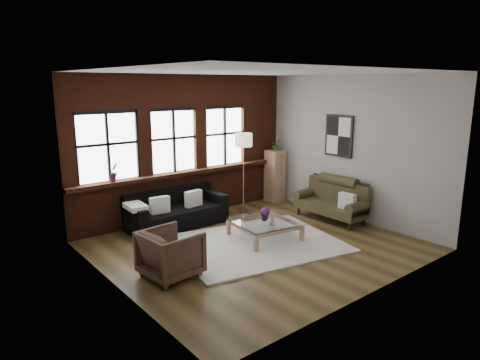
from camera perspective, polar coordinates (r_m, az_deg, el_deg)
floor at (r=8.22m, az=2.11°, el=-8.66°), size 5.50×5.50×0.00m
ceiling at (r=7.66m, az=2.31°, el=14.23°), size 5.50×5.50×0.00m
wall_back at (r=9.78m, az=-7.48°, el=4.40°), size 5.50×0.00×5.50m
wall_front at (r=6.16m, az=17.64°, el=-0.99°), size 5.50×0.00×5.50m
wall_left at (r=6.36m, az=-16.84°, el=-0.52°), size 0.00×5.00×5.00m
wall_right at (r=9.79m, az=14.47°, el=4.11°), size 0.00×5.00×5.00m
brick_backwall at (r=9.73m, az=-7.30°, el=4.36°), size 5.50×0.12×3.20m
sill_ledge at (r=9.75m, az=-6.93°, el=1.05°), size 5.50×0.30×0.08m
window_left at (r=8.92m, az=-17.26°, el=4.11°), size 1.38×0.10×1.50m
window_mid at (r=9.57m, az=-8.89°, el=5.08°), size 1.38×0.10×1.50m
window_right at (r=10.33m, az=-2.13°, el=5.78°), size 1.38×0.10×1.50m
wall_poster at (r=9.91m, az=13.06°, el=5.75°), size 0.05×0.74×0.94m
shag_rug at (r=8.25m, az=2.16°, el=-8.46°), size 3.47×2.96×0.03m
dark_sofa at (r=9.24m, az=-8.39°, el=-3.83°), size 2.13×0.86×0.77m
pillow_a at (r=8.89m, az=-10.64°, el=-3.30°), size 0.41×0.19×0.34m
pillow_b at (r=9.29m, az=-6.23°, el=-2.47°), size 0.42×0.20×0.34m
vintage_settee at (r=9.74m, az=11.95°, el=-2.72°), size 0.75×1.69×0.90m
pillow_settee at (r=9.35m, az=14.11°, el=-2.76°), size 0.14×0.38×0.34m
armchair at (r=6.91m, az=-9.23°, el=-9.65°), size 0.92×0.89×0.77m
coffee_table at (r=8.47m, az=3.28°, el=-6.69°), size 1.33×1.33×0.39m
vase at (r=8.39m, az=3.30°, el=-4.99°), size 0.17×0.17×0.14m
flowers at (r=8.35m, az=3.31°, el=-4.30°), size 0.18×0.18×0.18m
drawer_chest at (r=11.13m, az=4.67°, el=0.58°), size 0.41×0.41×1.33m
potted_plant_top at (r=10.99m, az=4.75°, el=4.72°), size 0.33×0.32×0.29m
floor_lamp at (r=9.95m, az=0.47°, el=1.26°), size 0.40×0.40×2.04m
sill_plant at (r=8.89m, az=-16.56°, el=1.03°), size 0.26×0.23×0.39m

